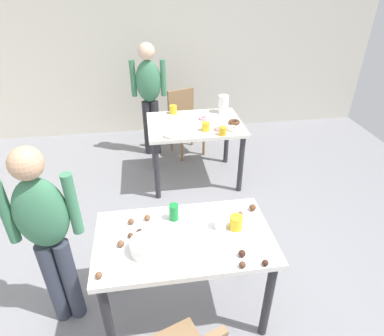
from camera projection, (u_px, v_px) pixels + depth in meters
ground_plane at (199, 286)px, 2.74m from camera, size 6.40×6.40×0.00m
wall_back at (163, 45)px, 4.75m from camera, size 6.40×0.10×2.60m
dining_table_near at (184, 249)px, 2.23m from camera, size 1.17×0.67×0.75m
dining_table_far at (195, 131)px, 3.80m from camera, size 1.07×0.80×0.75m
chair_far_table at (184, 118)px, 4.50m from camera, size 0.51×0.51×0.87m
person_girl_near at (46, 229)px, 2.07m from camera, size 0.45×0.22×1.44m
person_adult_far at (149, 91)px, 4.23m from camera, size 0.45×0.23×1.50m
mixing_bowl at (147, 246)px, 2.04m from camera, size 0.21×0.21×0.08m
soda_can at (174, 212)px, 2.29m from camera, size 0.07×0.07×0.12m
fork_near at (200, 256)px, 2.02m from camera, size 0.17×0.02×0.01m
cup_near_0 at (236, 223)px, 2.21m from camera, size 0.09×0.09×0.10m
cup_near_1 at (221, 222)px, 2.22m from camera, size 0.09×0.09×0.10m
cake_ball_0 at (140, 232)px, 2.17m from camera, size 0.05×0.05×0.05m
cake_ball_1 at (131, 221)px, 2.27m from camera, size 0.04×0.04×0.04m
cake_ball_2 at (240, 214)px, 2.34m from camera, size 0.04×0.04×0.04m
cake_ball_3 at (121, 244)px, 2.08m from camera, size 0.05×0.05×0.05m
cake_ball_4 at (253, 207)px, 2.39m from camera, size 0.05×0.05×0.05m
cake_ball_5 at (242, 265)px, 1.94m from camera, size 0.04×0.04×0.04m
cake_ball_6 at (147, 218)px, 2.30m from camera, size 0.04×0.04×0.04m
cake_ball_7 at (242, 253)px, 2.01m from camera, size 0.05×0.05×0.05m
cake_ball_8 at (99, 275)px, 1.87m from camera, size 0.04×0.04×0.04m
cake_ball_9 at (265, 263)px, 1.95m from camera, size 0.04×0.04×0.04m
cake_ball_10 at (131, 235)px, 2.15m from camera, size 0.04×0.04×0.04m
pitcher_far at (223, 104)px, 3.96m from camera, size 0.13×0.13×0.21m
cup_far_0 at (173, 110)px, 3.96m from camera, size 0.09×0.09×0.10m
cup_far_1 at (206, 127)px, 3.55m from camera, size 0.09×0.09×0.09m
cup_far_2 at (223, 131)px, 3.45m from camera, size 0.08×0.08×0.09m
donut_far_0 at (234, 122)px, 3.72m from camera, size 0.13×0.13×0.04m
donut_far_1 at (170, 135)px, 3.44m from camera, size 0.13×0.13×0.04m
donut_far_2 at (219, 128)px, 3.58m from camera, size 0.11×0.11×0.03m
donut_far_3 at (203, 118)px, 3.83m from camera, size 0.11×0.11×0.03m
donut_far_4 at (232, 128)px, 3.58m from camera, size 0.12×0.12×0.04m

